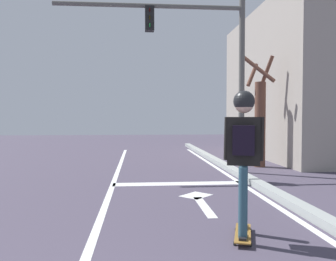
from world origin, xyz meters
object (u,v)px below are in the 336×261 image
object	(u,v)px
skater	(244,142)
skateboard	(243,233)
roadside_tree	(260,118)
traffic_signal_mast	(198,49)

from	to	relation	value
skater	skateboard	bearing A→B (deg)	71.97
skater	roadside_tree	world-z (taller)	roadside_tree
traffic_signal_mast	skater	bearing A→B (deg)	-93.66
skater	roadside_tree	bearing A→B (deg)	68.58
skateboard	traffic_signal_mast	world-z (taller)	traffic_signal_mast
skater	traffic_signal_mast	xyz separation A→B (m)	(0.33, 5.19, 2.16)
skateboard	roadside_tree	distance (m)	6.82
skateboard	skater	bearing A→B (deg)	-108.03
traffic_signal_mast	roadside_tree	xyz separation A→B (m)	(2.11, 1.03, -1.87)
skateboard	roadside_tree	world-z (taller)	roadside_tree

